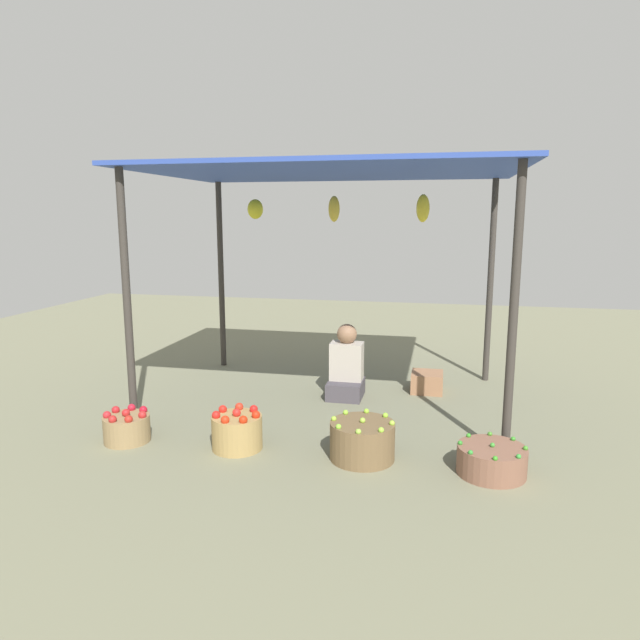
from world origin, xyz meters
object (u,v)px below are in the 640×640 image
(basket_red_apples, at_px, (127,427))
(wooden_crate_near_vendor, at_px, (427,382))
(basket_red_tomatoes, at_px, (237,431))
(vendor_person, at_px, (346,369))
(basket_green_chilies, at_px, (492,460))
(basket_limes, at_px, (362,440))

(basket_red_apples, xyz_separation_m, wooden_crate_near_vendor, (2.46, 1.95, -0.01))
(basket_red_apples, height_order, basket_red_tomatoes, basket_red_tomatoes)
(vendor_person, bearing_deg, basket_red_apples, -135.37)
(basket_red_apples, distance_m, basket_green_chilies, 2.99)
(basket_limes, height_order, wooden_crate_near_vendor, basket_limes)
(vendor_person, bearing_deg, basket_limes, -75.93)
(basket_red_apples, distance_m, basket_limes, 2.01)
(vendor_person, bearing_deg, basket_green_chilies, -49.63)
(vendor_person, height_order, wooden_crate_near_vendor, vendor_person)
(vendor_person, relative_size, basket_red_tomatoes, 1.88)
(basket_red_tomatoes, relative_size, basket_limes, 0.81)
(basket_red_apples, height_order, wooden_crate_near_vendor, basket_red_apples)
(basket_red_tomatoes, bearing_deg, basket_red_apples, -176.92)
(basket_red_apples, relative_size, basket_red_tomatoes, 0.93)
(basket_red_apples, distance_m, wooden_crate_near_vendor, 3.14)
(basket_red_tomatoes, bearing_deg, basket_green_chilies, -1.49)
(wooden_crate_near_vendor, bearing_deg, vendor_person, -157.44)
(basket_red_tomatoes, distance_m, basket_green_chilies, 2.02)
(wooden_crate_near_vendor, bearing_deg, basket_limes, -103.49)
(basket_green_chilies, bearing_deg, basket_limes, 176.14)
(vendor_person, distance_m, wooden_crate_near_vendor, 0.93)
(basket_green_chilies, xyz_separation_m, wooden_crate_near_vendor, (-0.53, 1.95, 0.00))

